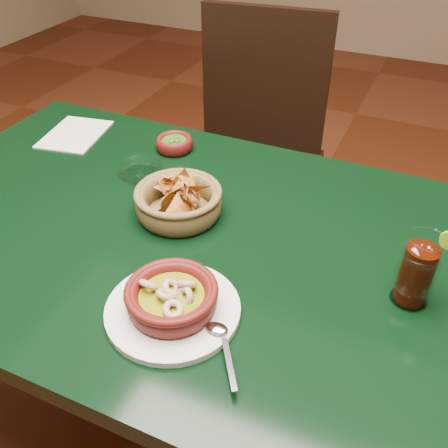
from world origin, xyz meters
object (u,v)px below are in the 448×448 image
at_px(dining_chair, 252,152).
at_px(cola_drink, 417,270).
at_px(chip_basket, 179,201).
at_px(dining_table, 168,262).
at_px(shrimp_plate, 172,300).

relative_size(dining_chair, cola_drink, 6.33).
relative_size(dining_chair, chip_basket, 4.61).
distance_m(dining_table, dining_chair, 0.73).
bearing_deg(dining_table, cola_drink, -1.40).
bearing_deg(chip_basket, cola_drink, -6.76).
distance_m(shrimp_plate, cola_drink, 0.40).
xyz_separation_m(dining_table, chip_basket, (0.01, 0.04, 0.13)).
bearing_deg(chip_basket, dining_chair, 98.13).
relative_size(dining_table, shrimp_plate, 4.45).
xyz_separation_m(dining_chair, cola_drink, (0.56, -0.72, 0.28)).
relative_size(shrimp_plate, cola_drink, 1.76).
xyz_separation_m(chip_basket, cola_drink, (0.47, -0.06, 0.03)).
bearing_deg(shrimp_plate, dining_table, 122.94).
relative_size(dining_table, cola_drink, 7.83).
bearing_deg(shrimp_plate, dining_chair, 103.24).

